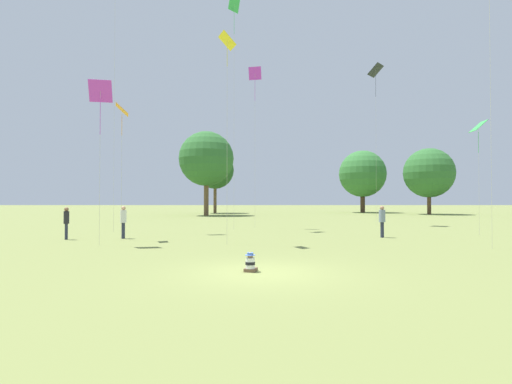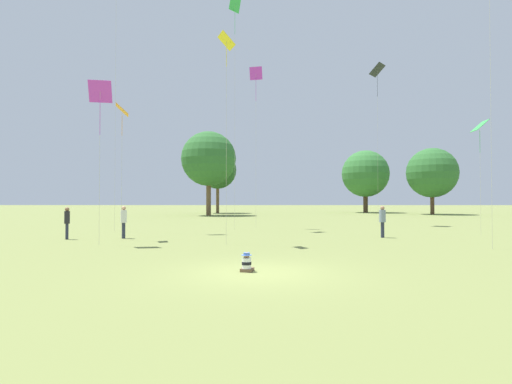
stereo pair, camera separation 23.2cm
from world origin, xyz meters
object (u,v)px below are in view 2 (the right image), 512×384
object	(u,v)px
kite_0	(100,95)
distant_tree_1	(432,173)
kite_5	(480,128)
person_standing_1	(382,219)
kite_1	(235,14)
kite_7	(122,114)
seated_toddler	(247,263)
person_standing_2	(67,220)
person_standing_0	(124,219)
distant_tree_2	(365,174)
distant_tree_0	(209,159)
distant_tree_3	(218,170)
kite_6	(256,79)
kite_8	(226,48)
kite_2	(377,74)

from	to	relation	value
kite_0	distant_tree_1	world-z (taller)	distant_tree_1
kite_5	person_standing_1	bearing A→B (deg)	-29.21
kite_1	kite_7	world-z (taller)	kite_1
seated_toddler	person_standing_2	size ratio (longest dim) A/B	0.33
person_standing_0	distant_tree_2	size ratio (longest dim) A/B	0.17
distant_tree_0	distant_tree_3	size ratio (longest dim) A/B	1.16
kite_6	distant_tree_0	bearing A→B (deg)	-17.58
kite_0	kite_6	distance (m)	14.57
kite_1	kite_8	size ratio (longest dim) A/B	1.64
person_standing_2	kite_2	xyz separation A→B (m)	(20.93, 12.64, 12.10)
kite_1	distant_tree_1	world-z (taller)	kite_1
kite_6	distant_tree_3	world-z (taller)	kite_6
kite_2	kite_5	size ratio (longest dim) A/B	1.97
person_standing_1	distant_tree_3	xyz separation A→B (m)	(-14.04, 41.97, 5.92)
person_standing_2	distant_tree_0	size ratio (longest dim) A/B	0.15
seated_toddler	kite_6	size ratio (longest dim) A/B	0.05
kite_2	kite_6	distance (m)	11.29
person_standing_1	kite_8	size ratio (longest dim) A/B	0.18
kite_2	kite_5	distance (m)	12.47
person_standing_1	kite_7	distance (m)	15.85
distant_tree_0	kite_6	bearing A→B (deg)	-74.37
kite_1	kite_2	distance (m)	13.58
person_standing_0	kite_8	size ratio (longest dim) A/B	0.18
kite_1	kite_5	xyz separation A→B (m)	(15.39, -4.43, -9.23)
kite_7	distant_tree_2	distance (m)	53.12
kite_2	distant_tree_1	xyz separation A→B (m)	(15.53, 25.18, -6.98)
person_standing_1	kite_0	size ratio (longest dim) A/B	0.23
kite_0	kite_2	bearing A→B (deg)	-105.42
person_standing_1	distant_tree_2	distance (m)	46.65
kite_7	distant_tree_2	size ratio (longest dim) A/B	0.70
kite_2	kite_7	xyz separation A→B (m)	(-17.79, -12.97, -6.29)
person_standing_1	kite_6	world-z (taller)	kite_6
kite_0	distant_tree_0	xyz separation A→B (m)	(0.62, 36.19, 0.59)
person_standing_1	kite_1	distance (m)	18.19
distant_tree_0	distant_tree_1	bearing A→B (deg)	7.64
kite_2	kite_7	distance (m)	22.90
kite_5	distant_tree_2	world-z (taller)	distant_tree_2
distant_tree_0	distant_tree_1	xyz separation A→B (m)	(32.92, 4.42, -1.67)
kite_1	kite_7	distance (m)	12.90
distant_tree_0	distant_tree_2	size ratio (longest dim) A/B	1.10
kite_5	kite_7	world-z (taller)	kite_7
distant_tree_1	kite_2	bearing A→B (deg)	-121.66
person_standing_1	kite_8	bearing A→B (deg)	-90.06
distant_tree_0	distant_tree_2	world-z (taller)	distant_tree_0
kite_5	kite_2	bearing A→B (deg)	-113.18
person_standing_1	kite_6	xyz separation A→B (m)	(-7.42, 7.75, 10.53)
kite_5	distant_tree_1	size ratio (longest dim) A/B	0.71
kite_8	distant_tree_3	distance (m)	45.99
person_standing_1	kite_8	xyz separation A→B (m)	(-8.77, -3.64, 8.61)
kite_8	distant_tree_3	size ratio (longest dim) A/B	1.03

